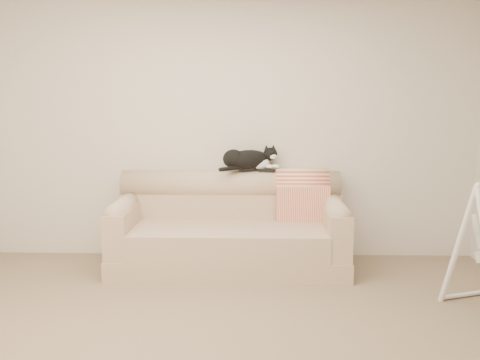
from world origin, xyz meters
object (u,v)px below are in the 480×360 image
at_px(remote_a, 248,170).
at_px(remote_b, 267,170).
at_px(sofa, 229,231).
at_px(tuxedo_cat, 249,159).

distance_m(remote_a, remote_b, 0.18).
relative_size(remote_a, remote_b, 1.07).
bearing_deg(remote_a, sofa, -127.57).
relative_size(remote_b, tuxedo_cat, 0.29).
distance_m(sofa, remote_a, 0.63).
bearing_deg(remote_a, remote_b, -4.41).
xyz_separation_m(sofa, remote_b, (0.36, 0.22, 0.56)).
bearing_deg(remote_b, sofa, -148.82).
bearing_deg(sofa, tuxedo_cat, 52.13).
relative_size(remote_a, tuxedo_cat, 0.31).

